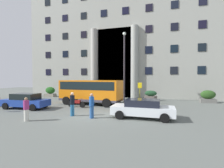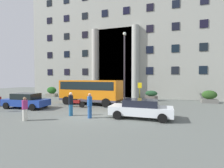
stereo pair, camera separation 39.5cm
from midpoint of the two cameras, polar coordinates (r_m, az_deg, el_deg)
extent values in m
cube|color=#5B615C|center=(12.60, -8.83, -11.57)|extent=(80.00, 64.00, 0.12)
cube|color=#9A9C92|center=(29.70, 6.20, 14.01)|extent=(34.44, 9.00, 18.21)
cube|color=black|center=(25.25, 0.32, 7.46)|extent=(5.31, 0.12, 10.63)
cylinder|color=#9D9A92|center=(26.03, -6.69, 7.28)|extent=(1.08, 1.08, 10.63)
cylinder|color=#999D96|center=(24.24, 7.44, 7.67)|extent=(1.08, 1.08, 10.63)
cube|color=black|center=(30.68, -21.84, 3.89)|extent=(1.00, 0.08, 1.06)
cube|color=black|center=(28.67, -16.43, 4.10)|extent=(1.00, 0.08, 1.06)
cube|color=black|center=(26.95, -10.26, 4.29)|extent=(1.00, 0.08, 1.06)
cube|color=black|center=(24.11, 12.28, 4.56)|extent=(1.00, 0.08, 1.06)
cube|color=black|center=(24.10, 20.50, 4.49)|extent=(1.00, 0.08, 1.06)
cube|color=black|center=(24.57, 28.56, 4.32)|extent=(1.00, 0.08, 1.06)
cube|color=black|center=(30.94, -21.91, 9.46)|extent=(1.00, 0.08, 1.06)
cube|color=black|center=(28.94, -16.49, 10.05)|extent=(1.00, 0.08, 1.06)
cube|color=black|center=(27.24, -10.30, 10.62)|extent=(1.00, 0.08, 1.06)
cube|color=black|center=(24.44, 12.33, 11.61)|extent=(1.00, 0.08, 1.06)
cube|color=black|center=(24.42, 20.58, 11.54)|extent=(1.00, 0.08, 1.06)
cube|color=black|center=(24.89, 28.67, 11.25)|extent=(1.00, 0.08, 1.06)
cube|color=black|center=(31.48, -21.98, 14.89)|extent=(1.00, 0.08, 1.06)
cube|color=black|center=(29.52, -16.54, 15.83)|extent=(1.00, 0.08, 1.06)
cube|color=black|center=(27.85, -10.34, 16.74)|extent=(1.00, 0.08, 1.06)
cube|color=black|center=(25.12, 12.38, 18.38)|extent=(1.00, 0.08, 1.06)
cube|color=black|center=(25.11, 20.66, 18.31)|extent=(1.00, 0.08, 1.06)
cube|color=black|center=(25.56, 28.78, 17.90)|extent=(1.00, 0.08, 1.06)
cube|color=black|center=(32.29, -22.05, 20.08)|extent=(1.00, 0.08, 1.06)
cube|color=black|center=(30.39, -16.60, 21.34)|extent=(1.00, 0.08, 1.06)
cube|color=black|center=(28.77, -10.38, 22.53)|extent=(1.00, 0.08, 1.06)
cube|color=black|center=(27.49, -3.38, 23.56)|extent=(1.00, 0.08, 1.06)
cube|color=black|center=(26.60, 4.29, 24.33)|extent=(1.00, 0.08, 1.06)
cube|color=black|center=(26.14, 12.43, 24.71)|extent=(1.00, 0.08, 1.06)
cube|color=black|center=(26.12, 20.75, 24.64)|extent=(1.00, 0.08, 1.06)
cube|color=black|center=(26.56, 28.90, 24.13)|extent=(1.00, 0.08, 1.06)
cube|color=black|center=(33.36, -22.12, 24.99)|extent=(1.00, 0.08, 1.06)
cube|color=black|center=(31.52, -16.66, 26.49)|extent=(1.00, 0.08, 1.06)
cube|color=orange|center=(18.27, -8.04, -2.21)|extent=(6.97, 2.88, 2.23)
cube|color=black|center=(18.24, -8.05, -0.50)|extent=(6.56, 2.88, 0.86)
cube|color=black|center=(16.91, 1.95, -1.30)|extent=(0.20, 2.04, 1.07)
cube|color=#46424E|center=(18.37, -8.03, -5.31)|extent=(6.97, 2.92, 0.24)
cylinder|color=black|center=(18.51, 0.33, -5.61)|extent=(0.92, 0.34, 0.90)
cylinder|color=black|center=(16.27, -2.64, -6.65)|extent=(0.92, 0.34, 0.90)
cylinder|color=black|center=(20.63, -12.27, -4.88)|extent=(0.92, 0.34, 0.90)
cylinder|color=black|center=(18.65, -16.32, -5.63)|extent=(0.92, 0.34, 0.90)
cylinder|color=#9A951C|center=(18.20, 9.12, -3.41)|extent=(0.08, 0.08, 2.38)
cube|color=yellow|center=(18.11, 9.13, -0.45)|extent=(0.44, 0.03, 0.60)
cube|color=#685E57|center=(21.76, 12.93, -4.93)|extent=(1.61, 0.74, 0.60)
ellipsoid|color=#1D4326|center=(21.70, 12.95, -3.20)|extent=(1.54, 0.67, 0.72)
cube|color=slate|center=(23.35, -6.93, -4.39)|extent=(1.79, 0.88, 0.63)
ellipsoid|color=#194726|center=(23.27, -6.93, -2.29)|extent=(1.71, 0.80, 1.09)
cube|color=#63625D|center=(22.42, 30.21, -5.12)|extent=(1.71, 0.87, 0.46)
ellipsoid|color=#284B1C|center=(22.35, 30.25, -3.22)|extent=(1.64, 0.78, 1.03)
cube|color=gray|center=(27.86, -21.25, -3.66)|extent=(1.76, 0.91, 0.47)
ellipsoid|color=#1D511A|center=(27.80, -21.27, -2.07)|extent=(1.69, 0.82, 1.08)
cube|color=#203E9D|center=(17.78, -28.59, -5.72)|extent=(4.43, 1.96, 0.62)
cube|color=black|center=(17.71, -28.62, -3.83)|extent=(2.43, 1.64, 0.56)
cylinder|color=black|center=(17.54, -23.06, -6.64)|extent=(0.63, 0.23, 0.62)
cylinder|color=black|center=(16.21, -26.73, -7.39)|extent=(0.63, 0.23, 0.62)
cylinder|color=black|center=(19.44, -30.11, -5.92)|extent=(0.63, 0.23, 0.62)
cylinder|color=black|center=(18.24, -33.88, -6.49)|extent=(0.63, 0.23, 0.62)
cube|color=white|center=(12.11, 9.78, -9.07)|extent=(4.46, 1.77, 0.61)
cube|color=black|center=(12.01, 9.79, -6.50)|extent=(2.41, 1.54, 0.49)
cylinder|color=black|center=(12.91, 17.03, -9.62)|extent=(0.62, 0.20, 0.62)
cylinder|color=black|center=(11.22, 17.03, -11.37)|extent=(0.62, 0.20, 0.62)
cylinder|color=black|center=(13.26, 3.68, -9.23)|extent=(0.62, 0.20, 0.62)
cylinder|color=black|center=(11.62, 1.66, -10.83)|extent=(0.62, 0.20, 0.62)
cylinder|color=black|center=(16.39, -11.07, -7.16)|extent=(0.61, 0.15, 0.60)
cylinder|color=black|center=(17.14, -14.90, -6.78)|extent=(0.61, 0.17, 0.60)
cube|color=maroon|center=(16.72, -13.04, -6.02)|extent=(0.88, 0.31, 0.32)
cube|color=black|center=(16.79, -13.55, -5.37)|extent=(0.54, 0.24, 0.12)
cylinder|color=#A5A5A8|center=(16.36, -11.40, -5.12)|extent=(0.08, 0.55, 0.03)
cylinder|color=silver|center=(12.66, -28.68, -9.61)|extent=(0.30, 0.30, 0.79)
cylinder|color=#982E6D|center=(12.54, -28.73, -6.47)|extent=(0.36, 0.36, 0.61)
sphere|color=#997350|center=(12.49, -28.76, -4.60)|extent=(0.21, 0.21, 0.21)
cylinder|color=#205784|center=(13.04, -14.62, -8.87)|extent=(0.30, 0.30, 0.89)
cylinder|color=black|center=(12.92, -14.65, -5.42)|extent=(0.36, 0.36, 0.69)
sphere|color=#DDB090|center=(12.87, -14.67, -3.37)|extent=(0.24, 0.24, 0.24)
cylinder|color=#265191|center=(12.04, -8.10, -9.75)|extent=(0.30, 0.30, 0.89)
cylinder|color=#1C4993|center=(11.90, -8.12, -6.04)|extent=(0.36, 0.36, 0.68)
sphere|color=#9F7159|center=(11.85, -8.13, -3.84)|extent=(0.24, 0.24, 0.24)
cylinder|color=#373036|center=(19.92, 3.75, 5.34)|extent=(0.18, 0.18, 8.13)
sphere|color=white|center=(20.62, 3.78, 17.20)|extent=(0.40, 0.40, 0.40)
camera|label=1|loc=(0.20, -90.61, -0.02)|focal=26.01mm
camera|label=2|loc=(0.20, 89.39, 0.02)|focal=26.01mm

